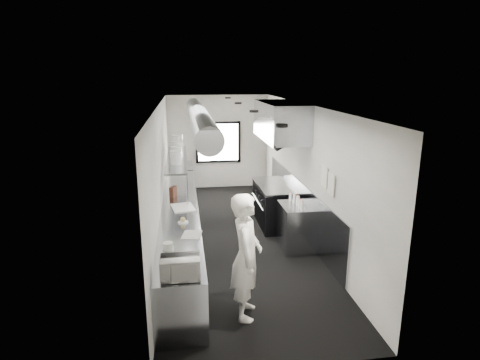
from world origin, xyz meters
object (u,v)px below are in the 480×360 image
object	(u,v)px
deli_tub_b	(168,246)
squeeze_bottle_c	(298,201)
plate_stack_b	(176,153)
squeeze_bottle_b	(300,204)
line_cook	(246,256)
cutting_board	(183,207)
plate_stack_d	(177,143)
squeeze_bottle_d	(294,199)
exhaust_hood	(280,121)
microwave	(180,268)
pass_shelf	(177,159)
plate_stack_a	(176,157)
squeeze_bottle_e	(290,197)
bottle_station	(297,227)
range	(276,204)
plate_stack_c	(177,149)
deli_tub_a	(169,246)
far_work_table	(181,181)
small_plate	(183,222)
prep_counter	(181,229)
squeeze_bottle_a	(302,207)
knife_block	(173,192)

from	to	relation	value
deli_tub_b	squeeze_bottle_c	size ratio (longest dim) A/B	0.79
plate_stack_b	squeeze_bottle_b	world-z (taller)	plate_stack_b
line_cook	cutting_board	distance (m)	2.46
plate_stack_d	squeeze_bottle_d	size ratio (longest dim) A/B	2.31
exhaust_hood	microwave	xyz separation A→B (m)	(-2.23, -3.98, -1.35)
pass_shelf	plate_stack_a	size ratio (longest dim) A/B	10.70
line_cook	plate_stack_a	world-z (taller)	plate_stack_a
squeeze_bottle_b	squeeze_bottle_e	distance (m)	0.49
pass_shelf	bottle_station	bearing A→B (deg)	-35.99
plate_stack_d	range	bearing A→B (deg)	-26.56
cutting_board	bottle_station	bearing A→B (deg)	-4.34
plate_stack_c	deli_tub_a	bearing A→B (deg)	-92.16
far_work_table	small_plate	bearing A→B (deg)	-89.28
far_work_table	squeeze_bottle_b	xyz separation A→B (m)	(2.28, -4.08, 0.54)
microwave	squeeze_bottle_b	world-z (taller)	microwave
pass_shelf	cutting_board	bearing A→B (deg)	-86.24
deli_tub_a	small_plate	size ratio (longest dim) A/B	0.68
prep_counter	microwave	bearing A→B (deg)	-89.67
microwave	squeeze_bottle_c	bearing A→B (deg)	48.59
prep_counter	squeeze_bottle_a	world-z (taller)	squeeze_bottle_a
knife_block	prep_counter	bearing A→B (deg)	-56.03
line_cook	squeeze_bottle_d	size ratio (longest dim) A/B	10.51
microwave	squeeze_bottle_e	bearing A→B (deg)	52.65
plate_stack_b	prep_counter	bearing A→B (deg)	-87.79
deli_tub_b	plate_stack_d	size ratio (longest dim) A/B	0.38
deli_tub_b	prep_counter	bearing A→B (deg)	85.03
bottle_station	squeeze_bottle_e	distance (m)	0.62
plate_stack_c	squeeze_bottle_a	xyz separation A→B (m)	(2.30, -2.16, -0.76)
bottle_station	plate_stack_b	world-z (taller)	plate_stack_b
knife_block	squeeze_bottle_d	bearing A→B (deg)	5.90
pass_shelf	squeeze_bottle_b	xyz separation A→B (m)	(2.32, -1.88, -0.55)
squeeze_bottle_b	squeeze_bottle_d	distance (m)	0.35
deli_tub_a	squeeze_bottle_c	distance (m)	2.96
microwave	squeeze_bottle_d	bearing A→B (deg)	50.79
squeeze_bottle_d	squeeze_bottle_e	world-z (taller)	squeeze_bottle_d
prep_counter	plate_stack_d	world-z (taller)	plate_stack_d
prep_counter	plate_stack_d	size ratio (longest dim) A/B	14.80
far_work_table	squeeze_bottle_b	size ratio (longest dim) A/B	6.84
plate_stack_b	plate_stack_d	world-z (taller)	plate_stack_d
microwave	plate_stack_b	world-z (taller)	plate_stack_b
small_plate	knife_block	world-z (taller)	knife_block
exhaust_hood	far_work_table	size ratio (longest dim) A/B	1.83
bottle_station	plate_stack_b	xyz separation A→B (m)	(-2.35, 1.46, 1.27)
deli_tub_a	plate_stack_d	xyz separation A→B (m)	(0.12, 4.19, 0.83)
prep_counter	far_work_table	size ratio (longest dim) A/B	5.00
line_cook	plate_stack_c	distance (m)	4.15
bottle_station	cutting_board	bearing A→B (deg)	175.66
exhaust_hood	pass_shelf	distance (m)	2.46
range	squeeze_bottle_b	world-z (taller)	squeeze_bottle_b
squeeze_bottle_a	squeeze_bottle_d	xyz separation A→B (m)	(-0.01, 0.51, -0.00)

